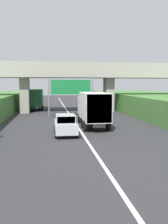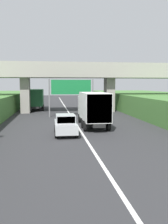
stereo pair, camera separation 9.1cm
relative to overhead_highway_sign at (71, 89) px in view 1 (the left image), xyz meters
name	(u,v)px [view 1 (the left image)]	position (x,y,z in m)	size (l,w,h in m)	color
lane_centre_stripe	(73,119)	(0.00, -2.49, -3.60)	(0.20, 103.40, 0.01)	white
overpass_bridge	(68,76)	(0.00, 5.43, 1.97)	(40.00, 4.80, 7.44)	#9E998E
overhead_highway_sign	(71,89)	(0.00, 0.00, 0.00)	(5.88, 0.18, 4.94)	slate
truck_white	(93,108)	(1.48, -7.98, -1.67)	(2.44, 7.30, 3.44)	black
truck_green	(36,98)	(-5.07, 9.75, -1.67)	(2.44, 7.30, 3.44)	black
car_silver	(65,125)	(-1.45, -11.54, -2.75)	(1.86, 4.10, 1.72)	#B2B5B7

